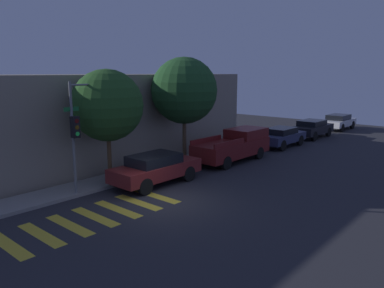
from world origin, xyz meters
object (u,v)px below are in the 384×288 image
traffic_light_pole (81,120)px  sedan_tail_of_row (338,121)px  sedan_far_end (312,128)px  tree_midblock (184,91)px  pickup_truck (235,145)px  sedan_middle (282,136)px  sedan_near_corner (156,168)px  tree_near_corner (107,106)px

traffic_light_pole → sedan_tail_of_row: bearing=-2.7°
sedan_far_end → tree_midblock: size_ratio=0.74×
traffic_light_pole → pickup_truck: traffic_light_pole is taller
sedan_middle → sedan_far_end: 5.18m
sedan_middle → sedan_tail_of_row: (11.05, 0.00, 0.01)m
pickup_truck → sedan_tail_of_row: (16.94, 0.00, -0.19)m
sedan_near_corner → sedan_middle: size_ratio=1.06×
sedan_near_corner → sedan_far_end: sedan_near_corner is taller
sedan_middle → sedan_tail_of_row: size_ratio=0.98×
sedan_near_corner → sedan_far_end: size_ratio=1.00×
traffic_light_pole → sedan_tail_of_row: traffic_light_pole is taller
pickup_truck → sedan_tail_of_row: 16.94m
sedan_far_end → tree_midblock: tree_midblock is taller
pickup_truck → sedan_far_end: (11.06, 0.00, -0.17)m
tree_midblock → tree_near_corner: bearing=180.0°
sedan_far_end → tree_near_corner: (-18.94, 1.76, 2.98)m
sedan_far_end → tree_near_corner: tree_near_corner is taller
traffic_light_pole → tree_near_corner: bearing=15.8°
traffic_light_pole → sedan_far_end: (20.67, -1.27, -2.51)m
pickup_truck → tree_near_corner: bearing=167.4°
pickup_truck → sedan_tail_of_row: pickup_truck is taller
sedan_far_end → tree_midblock: (-13.63, 1.76, 3.48)m
sedan_far_end → tree_near_corner: bearing=174.7°
tree_near_corner → tree_midblock: 5.33m
tree_midblock → sedan_tail_of_row: bearing=-5.1°
tree_near_corner → tree_midblock: bearing=0.0°
sedan_tail_of_row → tree_near_corner: size_ratio=0.81×
tree_midblock → pickup_truck: bearing=-34.3°
tree_near_corner → tree_midblock: tree_midblock is taller
sedan_tail_of_row → sedan_middle: bearing=180.0°
pickup_truck → sedan_middle: (5.88, 0.00, -0.20)m
tree_midblock → sedan_middle: bearing=-11.7°
sedan_near_corner → tree_near_corner: 3.71m
sedan_far_end → sedan_near_corner: bearing=-180.0°
sedan_tail_of_row → tree_midblock: (-19.51, 1.76, 3.50)m
pickup_truck → sedan_far_end: bearing=0.0°
sedan_near_corner → sedan_tail_of_row: sedan_near_corner is taller
pickup_truck → sedan_middle: pickup_truck is taller
sedan_tail_of_row → traffic_light_pole: bearing=177.3°
sedan_far_end → tree_near_corner: size_ratio=0.84×
sedan_tail_of_row → tree_near_corner: 25.06m
pickup_truck → tree_near_corner: size_ratio=1.02×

